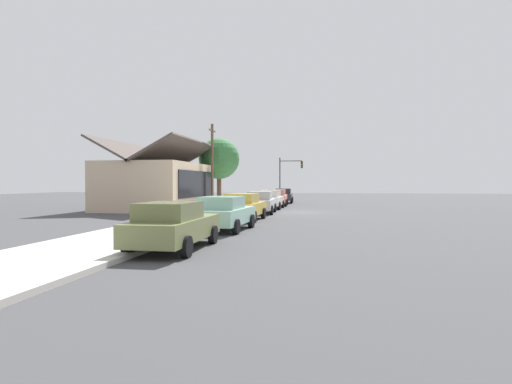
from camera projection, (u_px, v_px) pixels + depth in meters
name	position (u px, v px, depth m)	size (l,w,h in m)	color
ground_plane	(299.00, 212.00, 31.78)	(120.00, 120.00, 0.00)	#424244
sidewalk_curb	(227.00, 210.00, 32.73)	(60.00, 4.20, 0.16)	beige
car_olive	(174.00, 225.00, 13.99)	(4.81, 2.05, 1.59)	olive
car_seafoam	(224.00, 213.00, 19.62)	(4.56, 2.28, 1.59)	#9ED1BC
car_mustard	(244.00, 207.00, 24.88)	(4.61, 2.12, 1.59)	gold
car_silver	(261.00, 202.00, 30.60)	(4.59, 2.15, 1.59)	silver
car_ivory	(271.00, 199.00, 35.95)	(4.53, 1.95, 1.59)	silver
car_coral	(277.00, 197.00, 40.83)	(4.61, 2.17, 1.59)	#EA8C75
car_charcoal	(283.00, 196.00, 46.41)	(4.58, 2.21, 1.59)	#2D3035
storefront_building	(158.00, 185.00, 35.60)	(11.27, 7.01, 5.75)	#CCB293
shade_tree	(219.00, 159.00, 41.77)	(4.01, 4.01, 6.59)	brown
traffic_light_main	(289.00, 172.00, 50.30)	(0.37, 2.79, 5.20)	#383833
utility_pole_wooden	(212.00, 164.00, 38.19)	(1.80, 0.24, 7.50)	brown
fire_hydrant_red	(233.00, 208.00, 28.52)	(0.22, 0.22, 0.71)	red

